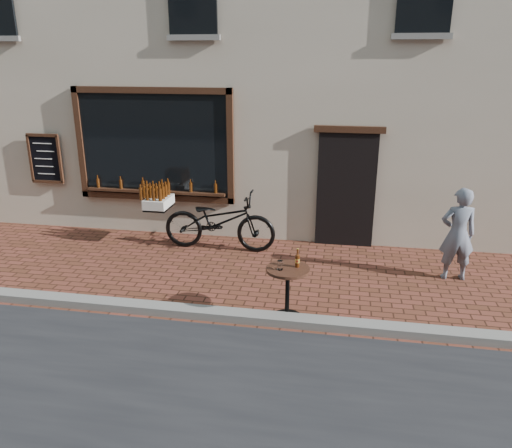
# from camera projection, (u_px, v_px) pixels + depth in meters

# --- Properties ---
(ground) EXTENTS (90.00, 90.00, 0.00)m
(ground) POSITION_uv_depth(u_px,v_px,m) (202.00, 324.00, 6.95)
(ground) COLOR #52291A
(ground) RESTS_ON ground
(kerb) EXTENTS (90.00, 0.25, 0.12)m
(kerb) POSITION_uv_depth(u_px,v_px,m) (205.00, 313.00, 7.12)
(kerb) COLOR slate
(kerb) RESTS_ON ground
(cargo_bicycle) EXTENTS (2.55, 0.76, 1.21)m
(cargo_bicycle) POSITION_uv_depth(u_px,v_px,m) (217.00, 220.00, 9.44)
(cargo_bicycle) COLOR black
(cargo_bicycle) RESTS_ON ground
(bistro_table) EXTENTS (0.61, 0.61, 1.05)m
(bistro_table) POSITION_uv_depth(u_px,v_px,m) (288.00, 283.00, 6.90)
(bistro_table) COLOR black
(bistro_table) RESTS_ON ground
(pedestrian) EXTENTS (0.61, 0.43, 1.57)m
(pedestrian) POSITION_uv_depth(u_px,v_px,m) (458.00, 234.00, 8.11)
(pedestrian) COLOR slate
(pedestrian) RESTS_ON ground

